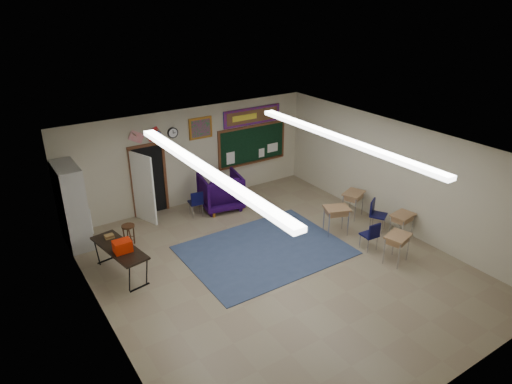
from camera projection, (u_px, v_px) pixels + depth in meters
floor at (277, 267)px, 11.05m from camera, size 9.00×9.00×0.00m
back_wall at (191, 157)px, 13.87m from camera, size 8.00×0.04×3.00m
front_wall at (449, 322)px, 7.01m from camera, size 8.00×0.04×3.00m
left_wall at (103, 266)px, 8.43m from camera, size 0.04×9.00×3.00m
right_wall at (396, 176)px, 12.45m from camera, size 0.04×9.00×3.00m
ceiling at (279, 150)px, 9.82m from camera, size 8.00×9.00×0.04m
area_rug at (265, 250)px, 11.76m from camera, size 4.00×3.00×0.02m
fluorescent_strips at (279, 153)px, 9.85m from camera, size 3.86×6.00×0.10m
doorway at (147, 182)px, 13.18m from camera, size 1.10×0.89×2.16m
chalkboard at (252, 145)px, 14.96m from camera, size 2.55×0.14×1.30m
bulletin_board at (252, 116)px, 14.56m from camera, size 2.10×0.05×0.55m
framed_art_print at (201, 128)px, 13.67m from camera, size 0.75×0.05×0.65m
wall_clock at (173, 133)px, 13.22m from camera, size 0.32×0.05×0.32m
wall_flags at (145, 133)px, 12.72m from camera, size 1.16×0.06×0.70m
storage_cabinet at (72, 206)px, 11.67m from camera, size 0.59×1.25×2.20m
wingback_armchair at (221, 191)px, 13.85m from camera, size 1.38×1.40×1.10m
student_chair_reading at (196, 203)px, 13.41m from camera, size 0.46×0.46×0.81m
student_chair_desk_a at (369, 236)px, 11.67m from camera, size 0.43×0.43×0.80m
student_chair_desk_b at (378, 216)px, 12.57m from camera, size 0.61×0.61×0.89m
student_desk_front_left at (336, 219)px, 12.41m from camera, size 0.79×0.70×0.79m
student_desk_front_right at (353, 203)px, 13.34m from camera, size 0.78×0.69×0.78m
student_desk_back_left at (397, 247)px, 11.11m from camera, size 0.74×0.63×0.76m
student_desk_back_right at (401, 225)px, 12.16m from camera, size 0.67×0.55×0.73m
folding_table at (121, 259)px, 10.64m from camera, size 0.89×1.84×1.01m
wooden_stool at (129, 235)px, 11.88m from camera, size 0.34×0.34×0.59m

